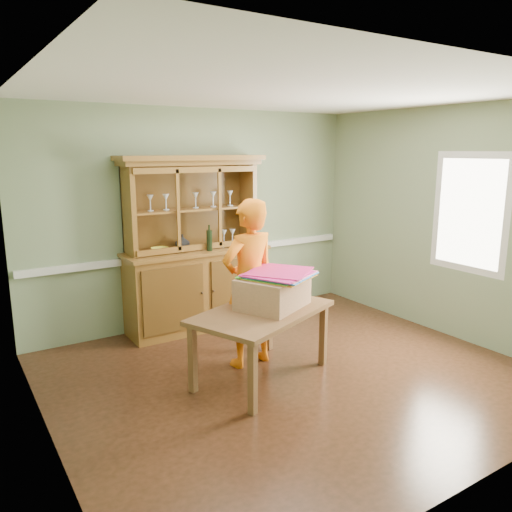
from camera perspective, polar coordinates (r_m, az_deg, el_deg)
floor at (r=5.13m, az=4.13°, el=-13.32°), size 4.50×4.50×0.00m
ceiling at (r=4.66m, az=4.65°, el=18.22°), size 4.50×4.50×0.00m
wall_back at (r=6.40m, az=-6.46°, el=4.39°), size 4.50×0.00×4.50m
wall_left at (r=3.83m, az=-23.63°, el=-1.74°), size 0.00×4.00×4.00m
wall_right at (r=6.31m, az=20.97°, el=3.56°), size 0.00×4.00×4.00m
wall_front at (r=3.38m, az=25.23°, el=-3.65°), size 4.50×0.00×4.50m
chair_rail at (r=6.46m, az=-6.27°, el=0.41°), size 4.41×0.05×0.08m
framed_map at (r=4.09m, az=-24.26°, el=1.88°), size 0.03×0.60×0.46m
window_panel at (r=6.11m, az=23.21°, el=4.54°), size 0.03×0.96×1.36m
china_hutch at (r=6.22m, az=-6.90°, el=-1.48°), size 1.81×0.60×2.13m
dining_table at (r=4.83m, az=0.68°, el=-7.12°), size 1.59×1.28×0.69m
cardboard_box at (r=4.86m, az=1.91°, el=-4.12°), size 0.81×0.75×0.30m
kite_stack at (r=4.81m, az=2.54°, el=-2.10°), size 0.76×0.76×0.05m
person at (r=5.07m, az=-0.81°, el=-3.16°), size 0.67×0.47×1.73m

